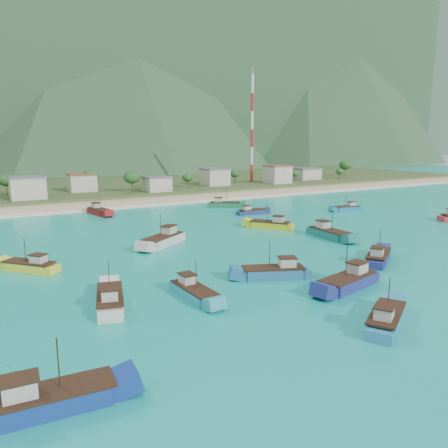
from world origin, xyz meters
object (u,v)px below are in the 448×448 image
boat_6 (386,320)px  boat_12 (163,241)px  boat_2 (271,225)px  boat_21 (329,234)px  boat_8 (347,209)px  boat_15 (378,258)px  boat_17 (194,293)px  boat_1 (224,205)px  boat_18 (252,212)px  boat_7 (110,301)px  boat_3 (50,402)px  radio_tower (252,129)px  boat_22 (275,273)px  boat_24 (99,212)px  boat_4 (30,267)px  boat_14 (349,282)px

boat_6 → boat_12: bearing=157.3°
boat_2 → boat_21: size_ratio=0.89×
boat_8 → boat_21: (-30.94, -24.99, 0.27)m
boat_15 → boat_17: boat_15 is taller
boat_1 → boat_18: (0.13, -15.47, -0.16)m
boat_15 → boat_21: boat_21 is taller
boat_2 → boat_7: 56.51m
boat_3 → radio_tower: bearing=145.2°
radio_tower → boat_6: size_ratio=4.70×
boat_7 → boat_15: (46.20, -2.90, -0.03)m
boat_22 → boat_24: bearing=29.9°
boat_6 → boat_17: boat_6 is taller
boat_4 → boat_22: size_ratio=0.83×
boat_1 → boat_2: 35.54m
boat_3 → boat_2: bearing=134.8°
boat_22 → boat_14: bearing=-121.9°
boat_12 → boat_1: bearing=-79.1°
boat_1 → boat_14: size_ratio=0.87×
boat_21 → radio_tower: bearing=-112.8°
boat_3 → boat_4: boat_3 is taller
boat_6 → boat_15: boat_15 is taller
boat_12 → boat_22: size_ratio=1.06×
boat_21 → boat_22: size_ratio=1.05×
boat_15 → boat_21: size_ratio=0.89×
radio_tower → boat_4: bearing=-138.2°
boat_4 → boat_15: bearing=-66.6°
boat_24 → boat_22: bearing=87.1°
boat_8 → boat_1: bearing=58.5°
boat_14 → boat_21: 33.14m
boat_1 → boat_15: size_ratio=1.00×
boat_14 → boat_21: (20.70, 25.88, 0.01)m
boat_6 → boat_22: (-0.32, 20.78, 0.05)m
boat_1 → boat_7: bearing=-7.8°
boat_14 → boat_21: bearing=-51.0°
radio_tower → boat_3: (-110.05, -136.74, -24.95)m
boat_2 → boat_24: 51.12m
boat_12 → boat_17: 31.25m
boat_1 → boat_2: size_ratio=1.00×
boat_3 → boat_15: size_ratio=1.07×
boat_21 → boat_24: size_ratio=1.06×
radio_tower → boat_6: radio_tower is taller
boat_4 → boat_22: (32.20, -22.87, 0.10)m
boat_7 → boat_14: boat_14 is taller
boat_1 → boat_4: size_ratio=1.13×
boat_3 → boat_17: (20.85, 16.85, -0.13)m
radio_tower → boat_8: 82.42m
boat_6 → boat_14: (6.04, 11.59, 0.13)m
boat_1 → boat_4: 75.47m
boat_6 → boat_15: 27.90m
radio_tower → boat_7: 156.17m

